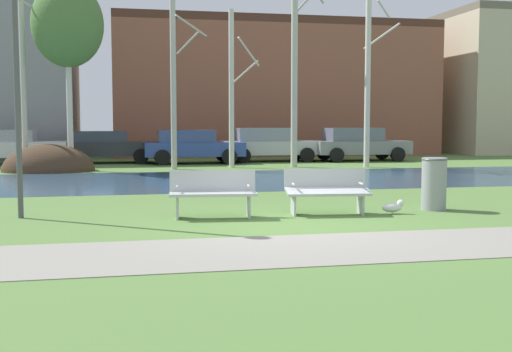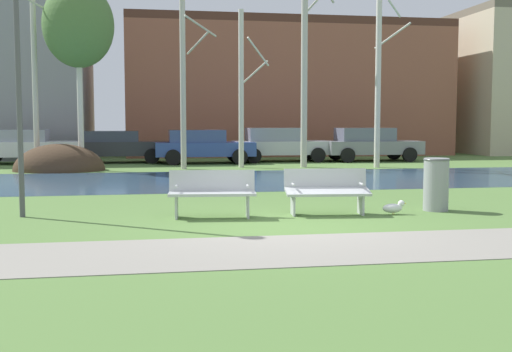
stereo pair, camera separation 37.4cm
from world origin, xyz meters
name	(u,v)px [view 2 (the right image)]	position (x,y,z in m)	size (l,w,h in m)	color
ground_plane	(217,176)	(0.00, 10.00, 0.00)	(120.00, 120.00, 0.00)	#517538
paved_path_strip	(314,249)	(0.00, -1.96, 0.01)	(60.00, 2.15, 0.01)	gray
river_band	(222,180)	(0.00, 8.70, 0.00)	(80.00, 6.87, 0.01)	#33516B
soil_mound	(60,171)	(-5.38, 13.46, 0.00)	(3.25, 2.66, 1.94)	#423021
bench_left	(212,192)	(-1.09, 1.21, 0.47)	(1.65, 0.72, 0.87)	#B2B5B7
bench_right	(327,190)	(1.11, 1.21, 0.47)	(1.65, 0.72, 0.87)	#B2B5B7
trash_bin	(436,184)	(3.41, 1.35, 0.54)	(0.52, 0.52, 1.05)	gray
seagull	(394,208)	(2.38, 0.99, 0.13)	(0.48, 0.18, 0.27)	white
streetlamp	(17,30)	(-4.58, 1.88, 3.43)	(0.32, 0.32, 5.11)	#4C4C51
birch_far_left	(35,43)	(-6.21, 14.06, 4.64)	(1.43, 2.33, 9.20)	#BCB7A8
birch_left	(78,26)	(-4.60, 13.55, 5.21)	(2.54, 2.54, 6.76)	beige
birch_center_left	(184,72)	(-0.85, 13.39, 3.59)	(1.37, 2.21, 7.02)	#BCB7A8
birch_center	(242,88)	(1.40, 13.85, 3.08)	(1.18, 2.09, 6.03)	beige
birch_center_right	(305,47)	(3.81, 13.57, 4.63)	(1.36, 2.35, 9.07)	#BCB7A8
birch_right	(379,59)	(6.58, 12.98, 4.18)	(1.36, 2.09, 8.24)	beige
parked_van_nearest_white	(24,146)	(-7.31, 17.45, 0.77)	(4.41, 1.96, 1.44)	silver
parked_sedan_second_dark	(116,146)	(-3.52, 17.53, 0.74)	(4.29, 1.94, 1.38)	#282B30
parked_hatch_third_blue	(202,146)	(0.10, 16.49, 0.75)	(4.16, 2.02, 1.42)	#2D4793
parked_wagon_fourth_silver	(279,144)	(3.60, 17.23, 0.78)	(4.30, 2.05, 1.49)	#B2B5BC
parked_suv_fifth_grey	(370,144)	(7.65, 16.82, 0.78)	(4.31, 2.03, 1.49)	slate
building_brick_low	(283,90)	(5.27, 24.21, 3.53)	(16.95, 7.32, 7.06)	brown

